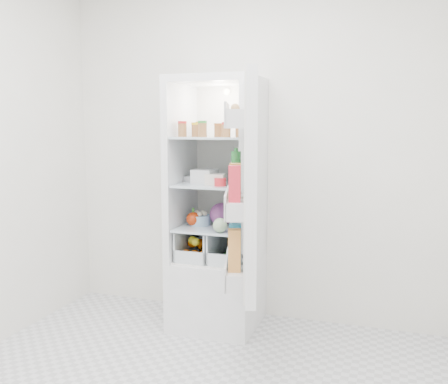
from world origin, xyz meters
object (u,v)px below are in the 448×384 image
(refrigerator, at_px, (219,235))
(red_cabbage, at_px, (221,214))
(fridge_door, at_px, (246,190))
(mushroom_bowl, at_px, (200,220))

(refrigerator, distance_m, red_cabbage, 0.18)
(red_cabbage, relative_size, fridge_door, 0.13)
(refrigerator, xyz_separation_m, fridge_door, (0.38, -0.63, 0.43))
(refrigerator, distance_m, mushroom_bowl, 0.19)
(refrigerator, relative_size, fridge_door, 1.38)
(red_cabbage, xyz_separation_m, fridge_door, (0.35, -0.57, 0.26))
(mushroom_bowl, relative_size, fridge_door, 0.12)
(red_cabbage, bearing_deg, refrigerator, 121.70)
(red_cabbage, height_order, fridge_door, fridge_door)
(refrigerator, bearing_deg, fridge_door, -58.43)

